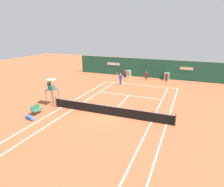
# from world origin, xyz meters

# --- Properties ---
(ground_plane) EXTENTS (80.00, 80.00, 0.01)m
(ground_plane) POSITION_xyz_m (-0.00, 0.58, 0.00)
(ground_plane) COLOR #B25633
(tennis_net) EXTENTS (12.10, 0.10, 1.07)m
(tennis_net) POSITION_xyz_m (0.00, 0.00, 0.51)
(tennis_net) COLOR #4C4C51
(tennis_net) RESTS_ON ground_plane
(sponsor_back_wall) EXTENTS (25.00, 1.02, 3.11)m
(sponsor_back_wall) POSITION_xyz_m (0.01, 16.97, 1.50)
(sponsor_back_wall) COLOR #1E5642
(sponsor_back_wall) RESTS_ON ground_plane
(umpire_chair) EXTENTS (1.00, 1.00, 2.78)m
(umpire_chair) POSITION_xyz_m (-6.73, 0.41, 1.81)
(umpire_chair) COLOR #47474C
(umpire_chair) RESTS_ON ground_plane
(player_bench) EXTENTS (0.54, 1.12, 0.88)m
(player_bench) POSITION_xyz_m (-6.55, -2.27, 0.51)
(player_bench) COLOR #38383D
(player_bench) RESTS_ON ground_plane
(equipment_bag) EXTENTS (1.04, 0.54, 0.32)m
(equipment_bag) POSITION_xyz_m (-6.17, -3.56, 0.16)
(equipment_bag) COLOR blue
(equipment_bag) RESTS_ON ground_plane
(player_on_baseline) EXTENTS (0.80, 0.68, 1.88)m
(player_on_baseline) POSITION_xyz_m (-2.73, 10.85, 0.98)
(player_on_baseline) COLOR blue
(player_on_baseline) RESTS_ON ground_plane
(ball_kid_left_post) EXTENTS (0.43, 0.22, 1.30)m
(ball_kid_left_post) POSITION_xyz_m (0.09, 15.38, 0.75)
(ball_kid_left_post) COLOR black
(ball_kid_left_post) RESTS_ON ground_plane
(ball_kid_right_post) EXTENTS (0.44, 0.18, 1.32)m
(ball_kid_right_post) POSITION_xyz_m (-3.54, 15.38, 0.76)
(ball_kid_right_post) COLOR black
(ball_kid_right_post) RESTS_ON ground_plane
(ball_kid_centre_post) EXTENTS (0.46, 0.23, 1.39)m
(ball_kid_centre_post) POSITION_xyz_m (3.27, 15.38, 0.80)
(ball_kid_centre_post) COLOR black
(ball_kid_centre_post) RESTS_ON ground_plane
(tennis_ball_by_sideline) EXTENTS (0.07, 0.07, 0.07)m
(tennis_ball_by_sideline) POSITION_xyz_m (4.70, 4.98, 0.03)
(tennis_ball_by_sideline) COLOR #CCE033
(tennis_ball_by_sideline) RESTS_ON ground_plane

